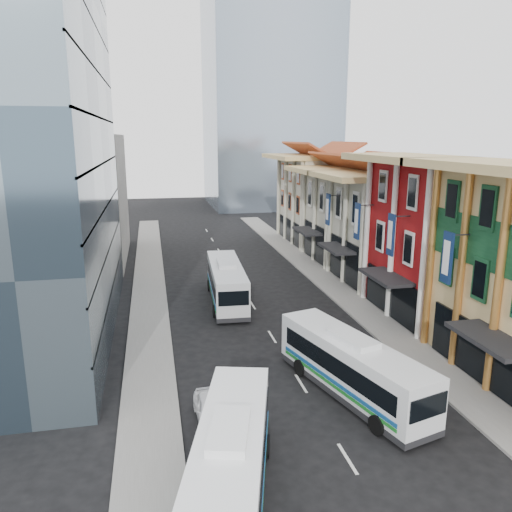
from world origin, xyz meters
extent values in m
plane|color=black|center=(0.00, 0.00, 0.00)|extent=(200.00, 200.00, 0.00)
cube|color=slate|center=(8.50, 22.00, 0.07)|extent=(3.00, 90.00, 0.15)
cube|color=slate|center=(-8.50, 22.00, 0.07)|extent=(3.00, 90.00, 0.15)
cube|color=maroon|center=(14.00, 17.00, 6.00)|extent=(8.00, 10.00, 12.00)
cube|color=beige|center=(14.00, 26.50, 5.00)|extent=(8.00, 9.00, 10.00)
cube|color=beige|center=(14.00, 35.50, 5.00)|extent=(8.00, 9.00, 10.00)
cube|color=beige|center=(14.00, 46.00, 5.50)|extent=(8.00, 12.00, 11.00)
cube|color=#3B4E5E|center=(-17.00, 19.00, 15.00)|extent=(12.00, 26.00, 30.00)
cube|color=gray|center=(-16.00, 42.00, 7.00)|extent=(10.00, 18.00, 14.00)
imported|color=white|center=(-5.50, 5.27, 0.62)|extent=(1.64, 3.74, 1.25)
camera|label=1|loc=(-7.87, -16.97, 13.76)|focal=35.00mm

